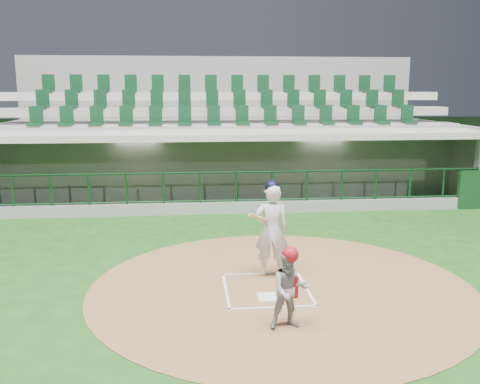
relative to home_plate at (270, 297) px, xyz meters
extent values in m
plane|color=#174112|center=(0.00, 0.70, -0.02)|extent=(120.00, 120.00, 0.00)
cylinder|color=brown|center=(0.30, 0.50, -0.02)|extent=(7.20, 7.20, 0.01)
cube|color=silver|center=(0.00, 0.00, 0.00)|extent=(0.43, 0.43, 0.02)
cube|color=white|center=(-0.75, 0.40, 0.00)|extent=(0.05, 1.80, 0.01)
cube|color=white|center=(0.75, 0.40, 0.00)|extent=(0.05, 1.80, 0.01)
cube|color=silver|center=(0.00, 1.25, 0.00)|extent=(1.55, 0.05, 0.01)
cube|color=silver|center=(0.00, -0.45, 0.00)|extent=(1.55, 0.05, 0.01)
cube|color=gray|center=(0.00, 8.20, -0.57)|extent=(15.00, 3.00, 0.10)
cube|color=slate|center=(0.00, 9.80, 0.83)|extent=(15.00, 0.20, 2.70)
cube|color=beige|center=(0.00, 9.68, 1.08)|extent=(13.50, 0.04, 0.90)
cube|color=slate|center=(7.50, 8.20, 0.83)|extent=(0.20, 3.00, 2.70)
cube|color=#A39E93|center=(0.00, 7.95, 2.28)|extent=(15.40, 3.50, 0.20)
cube|color=gray|center=(0.00, 6.65, 0.13)|extent=(15.00, 0.15, 0.40)
cube|color=black|center=(0.00, 6.65, 1.70)|extent=(15.00, 0.01, 0.95)
cube|color=brown|center=(0.00, 9.25, -0.30)|extent=(12.75, 0.40, 0.45)
cube|color=white|center=(-3.00, 8.20, 2.15)|extent=(1.30, 0.35, 0.04)
cube|color=white|center=(3.00, 8.20, 2.15)|extent=(1.30, 0.35, 0.04)
imported|color=#B11318|center=(-5.80, 9.11, 0.40)|extent=(1.30, 0.91, 1.83)
imported|color=#AD1512|center=(-0.82, 8.85, 0.39)|extent=(1.09, 0.49, 1.82)
imported|color=#A21114|center=(0.77, 8.77, 0.44)|extent=(1.01, 0.73, 1.92)
imported|color=maroon|center=(5.10, 9.13, 0.42)|extent=(1.83, 1.15, 1.88)
cube|color=gray|center=(0.00, 11.45, 1.13)|extent=(17.00, 6.50, 2.50)
cube|color=gray|center=(0.00, 9.95, 2.28)|extent=(16.60, 0.95, 0.30)
cube|color=gray|center=(0.00, 10.90, 2.83)|extent=(16.60, 0.95, 0.30)
cube|color=#A7A197|center=(0.00, 11.85, 3.38)|extent=(16.60, 0.95, 0.30)
cube|color=slate|center=(0.00, 14.80, 2.50)|extent=(17.00, 0.25, 5.05)
imported|color=silver|center=(0.20, 1.15, 0.91)|extent=(0.69, 0.47, 1.85)
sphere|color=black|center=(0.20, 1.15, 1.78)|extent=(0.28, 0.28, 0.28)
cylinder|color=tan|center=(-0.05, 0.90, 1.23)|extent=(0.58, 0.79, 0.39)
imported|color=#929297|center=(0.11, -1.24, 0.61)|extent=(0.64, 0.52, 1.23)
sphere|color=#A4111E|center=(0.11, -1.24, 1.17)|extent=(0.26, 0.26, 0.26)
cube|color=#A6111C|center=(0.11, -1.09, 0.60)|extent=(0.32, 0.10, 0.35)
camera|label=1|loc=(-1.39, -8.90, 3.65)|focal=40.00mm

